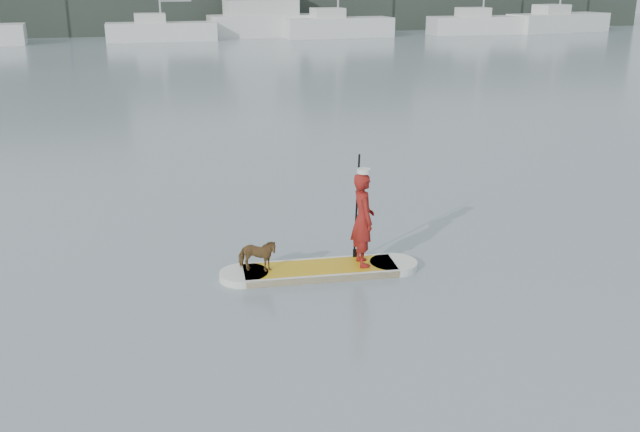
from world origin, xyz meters
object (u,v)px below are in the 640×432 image
object	(u,v)px
paddler	(363,219)
sailboat_d	(161,29)
sailboat_e	(337,26)
motor_yacht_a	(268,14)
paddleboard	(320,270)
sailboat_g	(558,20)
sailboat_f	(481,23)
dog	(257,255)

from	to	relation	value
paddler	sailboat_d	size ratio (longest dim) A/B	0.13
sailboat_e	motor_yacht_a	distance (m)	5.57
sailboat_e	paddleboard	bearing A→B (deg)	-108.98
motor_yacht_a	sailboat_g	distance (m)	25.07
sailboat_f	motor_yacht_a	distance (m)	17.73
sailboat_g	sailboat_d	bearing A→B (deg)	168.07
paddler	motor_yacht_a	world-z (taller)	motor_yacht_a
paddleboard	sailboat_g	xyz separation A→B (m)	(33.89, 45.07, 0.89)
motor_yacht_a	sailboat_g	xyz separation A→B (m)	(24.98, -1.93, -0.77)
motor_yacht_a	sailboat_g	bearing A→B (deg)	-6.70
sailboat_f	sailboat_g	world-z (taller)	sailboat_f
sailboat_d	dog	bearing A→B (deg)	-90.17
paddler	sailboat_e	size ratio (longest dim) A/B	0.13
sailboat_d	sailboat_g	size ratio (longest dim) A/B	0.95
paddleboard	dog	distance (m)	1.08
paddler	sailboat_e	distance (m)	46.84
paddleboard	dog	xyz separation A→B (m)	(-1.02, 0.10, 0.33)
sailboat_e	sailboat_g	bearing A→B (deg)	-1.03
sailboat_e	motor_yacht_a	world-z (taller)	sailboat_e
paddleboard	sailboat_d	xyz separation A→B (m)	(0.40, 45.18, 0.78)
dog	sailboat_d	bearing A→B (deg)	20.45
sailboat_g	sailboat_e	bearing A→B (deg)	168.88
sailboat_e	sailboat_g	distance (m)	19.91
paddler	dog	bearing A→B (deg)	86.80
sailboat_e	sailboat_d	bearing A→B (deg)	176.96
dog	motor_yacht_a	size ratio (longest dim) A/B	0.06
paddleboard	sailboat_g	size ratio (longest dim) A/B	0.27
paddleboard	paddler	xyz separation A→B (m)	(0.71, -0.07, 0.84)
sailboat_d	sailboat_g	world-z (taller)	sailboat_g
sailboat_d	sailboat_e	distance (m)	13.58
paddler	sailboat_f	bearing A→B (deg)	-27.63
paddler	dog	size ratio (longest dim) A/B	2.41
dog	sailboat_e	xyz separation A→B (m)	(15.00, 44.75, 0.49)
sailboat_e	paddler	bearing A→B (deg)	-108.13
paddler	dog	world-z (taller)	paddler
dog	motor_yacht_a	distance (m)	47.97
motor_yacht_a	sailboat_g	size ratio (longest dim) A/B	0.84
paddler	sailboat_d	distance (m)	45.24
paddler	motor_yacht_a	bearing A→B (deg)	-7.61
sailboat_d	motor_yacht_a	size ratio (longest dim) A/B	1.14
sailboat_d	sailboat_f	world-z (taller)	sailboat_f
paddleboard	sailboat_d	distance (m)	45.18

